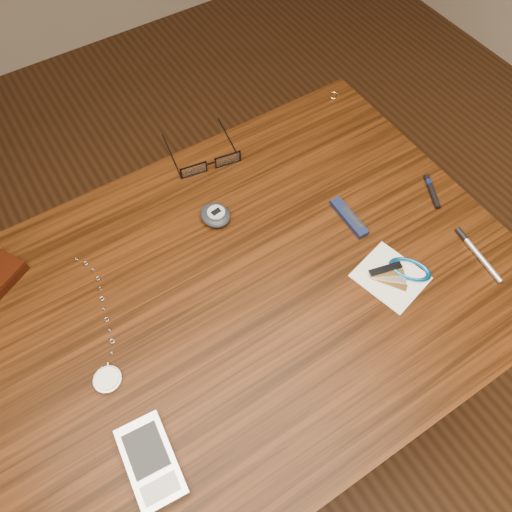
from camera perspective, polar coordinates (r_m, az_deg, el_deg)
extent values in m
plane|color=#472814|center=(1.57, -1.26, -16.93)|extent=(3.80, 3.80, 0.00)
cube|color=#351808|center=(0.89, -2.15, -4.75)|extent=(1.00, 0.70, 0.03)
cylinder|color=#4C2814|center=(1.33, 23.00, -12.18)|extent=(0.05, 0.05, 0.71)
cylinder|color=#4C2814|center=(1.36, -25.41, -11.03)|extent=(0.05, 0.05, 0.71)
cylinder|color=#4C2814|center=(1.48, 7.23, 5.82)|extent=(0.05, 0.05, 0.71)
cube|color=black|center=(1.02, -7.11, 9.73)|extent=(0.05, 0.01, 0.03)
cube|color=silver|center=(1.02, -7.11, 9.73)|extent=(0.05, 0.01, 0.02)
cylinder|color=black|center=(1.07, -9.60, 11.22)|extent=(0.02, 0.13, 0.00)
cube|color=black|center=(1.03, -3.25, 10.94)|extent=(0.05, 0.01, 0.03)
cube|color=silver|center=(1.03, -3.25, 10.94)|extent=(0.05, 0.01, 0.02)
cylinder|color=black|center=(1.09, -3.10, 13.24)|extent=(0.02, 0.13, 0.00)
cube|color=black|center=(1.02, -5.19, 10.50)|extent=(0.02, 0.01, 0.00)
torus|color=#EFB869|center=(1.20, 8.86, 17.68)|extent=(0.03, 0.03, 0.00)
cylinder|color=#B3B3B8|center=(0.84, -16.56, -13.43)|extent=(0.04, 0.04, 0.01)
cylinder|color=white|center=(0.83, -16.66, -13.29)|extent=(0.04, 0.04, 0.00)
cylinder|color=#B3B3B8|center=(0.85, -16.58, -11.84)|extent=(0.01, 0.01, 0.01)
torus|color=#B3B3B8|center=(0.86, -16.15, -10.60)|extent=(0.01, 0.01, 0.01)
torus|color=#B3B3B8|center=(0.86, -16.12, -9.34)|extent=(0.01, 0.01, 0.00)
torus|color=#B3B3B8|center=(0.87, -16.36, -8.13)|extent=(0.01, 0.01, 0.01)
torus|color=#B3B3B8|center=(0.88, -16.70, -6.96)|extent=(0.01, 0.01, 0.00)
torus|color=#B3B3B8|center=(0.89, -16.99, -5.81)|extent=(0.01, 0.01, 0.01)
torus|color=#B3B3B8|center=(0.90, -17.19, -4.67)|extent=(0.01, 0.01, 0.00)
torus|color=#B3B3B8|center=(0.91, -17.36, -3.55)|extent=(0.01, 0.00, 0.01)
torus|color=#B3B3B8|center=(0.92, -17.62, -2.48)|extent=(0.01, 0.01, 0.00)
torus|color=#B3B3B8|center=(0.94, -18.11, -1.52)|extent=(0.01, 0.00, 0.01)
torus|color=#B3B3B8|center=(0.95, -18.87, -0.79)|extent=(0.01, 0.01, 0.00)
torus|color=#B3B3B8|center=(0.96, -19.81, -0.35)|extent=(0.01, 0.01, 0.01)
cube|color=silver|center=(0.79, -11.92, -22.02)|extent=(0.08, 0.13, 0.02)
cube|color=black|center=(0.78, -12.49, -20.85)|extent=(0.06, 0.07, 0.00)
cube|color=#AAAEB3|center=(0.77, -10.88, -24.64)|extent=(0.05, 0.03, 0.00)
ellipsoid|color=black|center=(0.95, -4.68, 4.69)|extent=(0.06, 0.07, 0.02)
cylinder|color=gray|center=(0.94, -4.58, 4.98)|extent=(0.03, 0.03, 0.00)
cube|color=black|center=(0.94, -4.59, 5.07)|extent=(0.02, 0.01, 0.00)
cube|color=silver|center=(0.92, 15.12, -2.31)|extent=(0.12, 0.13, 0.00)
torus|color=#0B59A0|center=(0.93, 17.18, -1.47)|extent=(0.09, 0.09, 0.01)
cube|color=olive|center=(0.91, 15.02, -2.91)|extent=(0.05, 0.06, 0.00)
cube|color=silver|center=(0.91, 14.88, -2.41)|extent=(0.05, 0.05, 0.00)
cube|color=#A28239|center=(0.91, 14.73, -1.92)|extent=(0.06, 0.04, 0.00)
cube|color=black|center=(0.91, 14.59, -1.43)|extent=(0.06, 0.03, 0.00)
cube|color=#111636|center=(0.97, 10.56, 4.36)|extent=(0.03, 0.10, 0.01)
cube|color=silver|center=(0.96, 10.97, 4.45)|extent=(0.01, 0.05, 0.00)
cylinder|color=silver|center=(0.99, 24.07, 0.16)|extent=(0.03, 0.13, 0.01)
cylinder|color=black|center=(1.00, 22.44, 2.32)|extent=(0.01, 0.03, 0.01)
cylinder|color=black|center=(1.05, 19.48, 6.99)|extent=(0.05, 0.08, 0.01)
cylinder|color=#2641B8|center=(1.06, 19.14, 7.94)|extent=(0.02, 0.01, 0.01)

